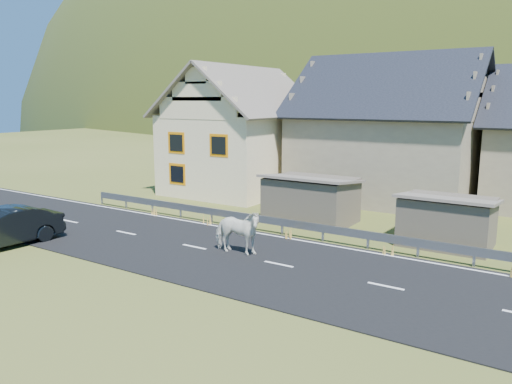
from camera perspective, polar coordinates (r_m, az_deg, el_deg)
The scene contains 11 objects.
ground at distance 18.42m, azimuth 2.62°, elevation -8.37°, with size 160.00×160.00×0.00m, color #3A4816.
road at distance 18.41m, azimuth 2.62°, elevation -8.31°, with size 60.00×7.00×0.04m, color black.
lane_markings at distance 18.40m, azimuth 2.62°, elevation -8.23°, with size 60.00×6.60×0.01m, color silver.
guardrail at distance 21.38m, azimuth 7.66°, elevation -4.20°, with size 28.10×0.09×0.75m.
shed_left at distance 24.58m, azimuth 6.32°, elevation -0.95°, with size 4.30×3.30×2.40m, color brown.
shed_right at distance 22.04m, azimuth 20.98°, elevation -3.19°, with size 3.80×2.90×2.20m, color brown.
house_cream at distance 32.98m, azimuth -1.76°, elevation 7.72°, with size 7.80×9.80×8.30m.
house_stone_a at distance 31.63m, azimuth 15.13°, elevation 7.75°, with size 10.80×9.80×8.90m.
conifer_patch at distance 140.38m, azimuth 6.14°, elevation 10.46°, with size 76.00×50.00×28.00m, color black.
horse at distance 19.36m, azimuth -2.20°, elevation -4.53°, with size 2.12×0.97×1.79m, color silver.
car at distance 22.93m, azimuth -27.06°, elevation -3.70°, with size 1.66×4.76×1.57m, color black.
Camera 1 is at (8.80, -15.04, 5.95)m, focal length 35.00 mm.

